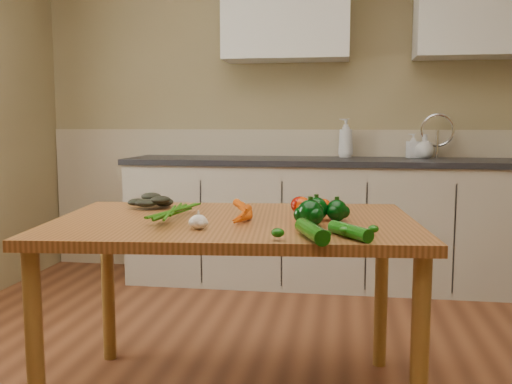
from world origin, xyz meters
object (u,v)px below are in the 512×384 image
object	(u,v)px
table	(234,240)
pepper_c	(310,213)
tomato_c	(324,206)
pepper_a	(316,209)
tomato_a	(300,205)
leafy_greens	(150,197)
garlic_bulb	(198,222)
zucchini_b	(312,231)
pepper_b	(337,210)
carrot_bunch	(220,211)
tomato_b	(302,205)
zucchini_a	(350,231)
soap_bottle_a	(346,138)
soap_bottle_b	(413,146)
soap_bottle_c	(424,146)

from	to	relation	value
table	pepper_c	bearing A→B (deg)	-26.95
pepper_c	tomato_c	bearing A→B (deg)	83.71
pepper_a	tomato_c	distance (m)	0.20
table	tomato_a	size ratio (longest dim) A/B	19.25
table	leafy_greens	world-z (taller)	leafy_greens
garlic_bulb	tomato_c	world-z (taller)	tomato_c
zucchini_b	tomato_c	bearing A→B (deg)	88.21
garlic_bulb	pepper_b	xyz separation A→B (m)	(0.49, 0.26, 0.01)
carrot_bunch	leafy_greens	size ratio (longest dim) A/B	1.30
table	tomato_b	world-z (taller)	tomato_b
tomato_c	zucchini_a	xyz separation A→B (m)	(0.11, -0.53, -0.01)
soap_bottle_a	soap_bottle_b	distance (m)	0.48
table	soap_bottle_a	xyz separation A→B (m)	(0.44, 2.02, 0.36)
garlic_bulb	tomato_c	xyz separation A→B (m)	(0.43, 0.45, 0.00)
soap_bottle_b	zucchini_a	size ratio (longest dim) A/B	0.90
soap_bottle_b	tomato_a	distance (m)	1.97
tomato_a	garlic_bulb	bearing A→B (deg)	-128.16
soap_bottle_a	soap_bottle_b	xyz separation A→B (m)	(0.48, 0.00, -0.05)
garlic_bulb	pepper_a	xyz separation A→B (m)	(0.41, 0.25, 0.02)
zucchini_b	leafy_greens	bearing A→B (deg)	142.26
tomato_b	tomato_c	world-z (taller)	tomato_b
soap_bottle_a	soap_bottle_c	world-z (taller)	soap_bottle_a
pepper_c	pepper_a	bearing A→B (deg)	83.54
pepper_a	zucchini_b	world-z (taller)	pepper_a
pepper_b	tomato_b	world-z (taller)	pepper_b
soap_bottle_b	pepper_b	distance (m)	2.08
table	tomato_c	world-z (taller)	tomato_c
leafy_greens	carrot_bunch	bearing A→B (deg)	-34.85
carrot_bunch	tomato_b	size ratio (longest dim) A/B	3.43
soap_bottle_a	tomato_c	world-z (taller)	soap_bottle_a
pepper_b	zucchini_b	bearing A→B (deg)	-101.49
garlic_bulb	tomato_a	distance (m)	0.54
garlic_bulb	tomato_a	xyz separation A→B (m)	(0.33, 0.42, 0.01)
pepper_c	zucchini_a	bearing A→B (deg)	-53.13
table	pepper_a	xyz separation A→B (m)	(0.33, 0.01, 0.13)
tomato_b	zucchini_a	xyz separation A→B (m)	(0.20, -0.50, -0.01)
tomato_a	tomato_c	bearing A→B (deg)	15.44
soap_bottle_a	pepper_c	bearing A→B (deg)	-33.85
garlic_bulb	pepper_c	world-z (taller)	pepper_c
tomato_b	garlic_bulb	bearing A→B (deg)	-129.01
leafy_greens	pepper_b	bearing A→B (deg)	-14.29
leafy_greens	zucchini_a	distance (m)	1.04
carrot_bunch	garlic_bulb	size ratio (longest dim) A/B	4.18
pepper_a	soap_bottle_b	bearing A→B (deg)	73.52
carrot_bunch	zucchini_b	distance (m)	0.50
soap_bottle_a	tomato_b	bearing A→B (deg)	-36.12
tomato_c	zucchini_a	world-z (taller)	tomato_c
pepper_b	tomato_a	xyz separation A→B (m)	(-0.16, 0.17, -0.01)
tomato_a	soap_bottle_b	bearing A→B (deg)	69.89
soap_bottle_a	pepper_b	xyz separation A→B (m)	(-0.03, -2.00, -0.23)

